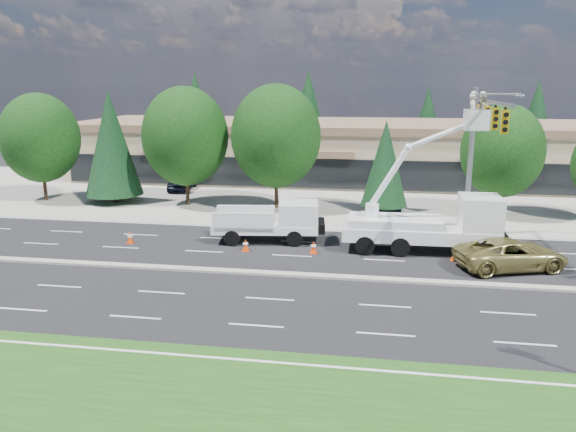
% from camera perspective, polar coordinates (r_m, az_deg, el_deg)
% --- Properties ---
extents(ground, '(140.00, 140.00, 0.00)m').
position_cam_1_polar(ground, '(27.85, -0.62, -6.02)').
color(ground, black).
rests_on(ground, ground).
extents(concrete_apron, '(140.00, 22.00, 0.01)m').
position_cam_1_polar(concrete_apron, '(47.01, 3.51, 2.03)').
color(concrete_apron, gray).
rests_on(concrete_apron, ground).
extents(road_median, '(120.00, 0.55, 0.12)m').
position_cam_1_polar(road_median, '(27.83, -0.62, -5.90)').
color(road_median, gray).
rests_on(road_median, ground).
extents(strip_mall, '(50.40, 15.40, 5.50)m').
position_cam_1_polar(strip_mall, '(56.40, 4.57, 6.82)').
color(strip_mall, tan).
rests_on(strip_mall, ground).
extents(tree_front_a, '(6.14, 6.14, 8.52)m').
position_cam_1_polar(tree_front_a, '(48.88, -23.89, 7.26)').
color(tree_front_a, '#332114').
rests_on(tree_front_a, ground).
extents(tree_front_b, '(4.44, 4.44, 8.75)m').
position_cam_1_polar(tree_front_b, '(45.94, -17.51, 7.09)').
color(tree_front_b, '#332114').
rests_on(tree_front_b, ground).
extents(tree_front_c, '(6.52, 6.52, 9.05)m').
position_cam_1_polar(tree_front_c, '(43.54, -10.41, 7.97)').
color(tree_front_c, '#332114').
rests_on(tree_front_c, ground).
extents(tree_front_d, '(6.65, 6.65, 9.22)m').
position_cam_1_polar(tree_front_d, '(41.73, -1.22, 8.09)').
color(tree_front_d, '#332114').
rests_on(tree_front_d, ground).
extents(tree_front_e, '(3.39, 3.39, 6.67)m').
position_cam_1_polar(tree_front_e, '(41.27, 9.83, 5.30)').
color(tree_front_e, '#332114').
rests_on(tree_front_e, ground).
extents(tree_front_f, '(5.69, 5.69, 7.90)m').
position_cam_1_polar(tree_front_f, '(42.02, 20.92, 6.19)').
color(tree_front_f, '#332114').
rests_on(tree_front_f, ground).
extents(tree_back_a, '(5.34, 5.34, 10.53)m').
position_cam_1_polar(tree_back_a, '(71.59, -9.32, 10.34)').
color(tree_back_a, '#332114').
rests_on(tree_back_a, ground).
extents(tree_back_b, '(5.45, 5.45, 10.74)m').
position_cam_1_polar(tree_back_b, '(68.49, 2.06, 10.47)').
color(tree_back_b, '#332114').
rests_on(tree_back_b, ground).
extents(tree_back_c, '(4.48, 4.48, 8.83)m').
position_cam_1_polar(tree_back_c, '(68.25, 13.95, 9.22)').
color(tree_back_c, '#332114').
rests_on(tree_back_c, ground).
extents(tree_back_d, '(4.83, 4.83, 9.53)m').
position_cam_1_polar(tree_back_d, '(70.23, 23.88, 8.90)').
color(tree_back_d, '#332114').
rests_on(tree_back_d, ground).
extents(signal_mast, '(2.76, 10.16, 9.00)m').
position_cam_1_polar(signal_mast, '(33.54, 18.79, 7.22)').
color(signal_mast, gray).
rests_on(signal_mast, ground).
extents(utility_pickup, '(6.45, 3.06, 2.38)m').
position_cam_1_polar(utility_pickup, '(33.40, -1.51, -0.95)').
color(utility_pickup, white).
rests_on(utility_pickup, ground).
extents(bucket_truck, '(8.54, 2.84, 8.82)m').
position_cam_1_polar(bucket_truck, '(32.12, 14.68, -0.28)').
color(bucket_truck, white).
rests_on(bucket_truck, ground).
extents(traffic_cone_a, '(0.40, 0.40, 0.70)m').
position_cam_1_polar(traffic_cone_a, '(34.46, -15.76, -2.11)').
color(traffic_cone_a, '#E73E07').
rests_on(traffic_cone_a, ground).
extents(traffic_cone_b, '(0.40, 0.40, 0.70)m').
position_cam_1_polar(traffic_cone_b, '(31.72, -4.34, -2.97)').
color(traffic_cone_b, '#E73E07').
rests_on(traffic_cone_b, ground).
extents(traffic_cone_c, '(0.40, 0.40, 0.70)m').
position_cam_1_polar(traffic_cone_c, '(31.28, 2.60, -3.18)').
color(traffic_cone_c, '#E73E07').
rests_on(traffic_cone_c, ground).
extents(traffic_cone_d, '(0.40, 0.40, 0.70)m').
position_cam_1_polar(traffic_cone_d, '(31.21, 16.56, -3.78)').
color(traffic_cone_d, '#E73E07').
rests_on(traffic_cone_d, ground).
extents(traffic_cone_e, '(0.40, 0.40, 0.70)m').
position_cam_1_polar(traffic_cone_e, '(31.68, 21.02, -3.87)').
color(traffic_cone_e, '#E73E07').
rests_on(traffic_cone_e, ground).
extents(minivan, '(6.15, 4.23, 1.56)m').
position_cam_1_polar(minivan, '(30.68, 21.72, -3.62)').
color(minivan, '#998C4A').
rests_on(minivan, ground).
extents(parked_car_west, '(2.38, 4.94, 1.62)m').
position_cam_1_polar(parked_car_west, '(50.58, -10.68, 3.56)').
color(parked_car_west, black).
rests_on(parked_car_west, ground).
extents(parked_car_east, '(2.15, 4.85, 1.55)m').
position_cam_1_polar(parked_car_east, '(42.91, 9.98, 1.80)').
color(parked_car_east, black).
rests_on(parked_car_east, ground).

